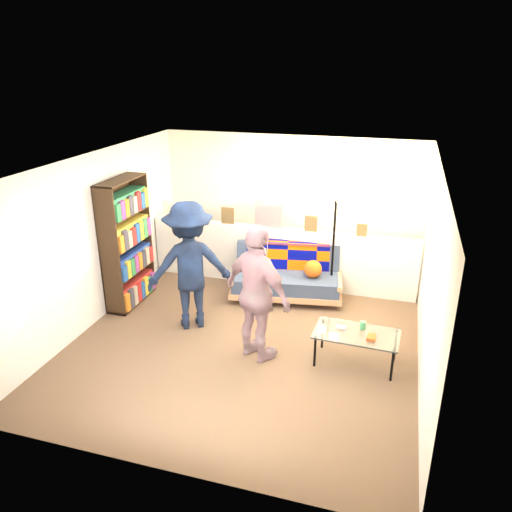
{
  "coord_description": "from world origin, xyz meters",
  "views": [
    {
      "loc": [
        1.81,
        -5.69,
        3.59
      ],
      "look_at": [
        0.0,
        0.4,
        1.05
      ],
      "focal_mm": 35.0,
      "sensor_mm": 36.0,
      "label": 1
    }
  ],
  "objects_px": {
    "futon_sofa": "(288,276)",
    "bookshelf": "(127,247)",
    "person_left": "(190,266)",
    "coffee_table": "(357,335)",
    "floor_lamp": "(335,227)",
    "person_right": "(258,294)"
  },
  "relations": [
    {
      "from": "coffee_table",
      "to": "person_right",
      "type": "height_order",
      "value": "person_right"
    },
    {
      "from": "futon_sofa",
      "to": "person_left",
      "type": "distance_m",
      "value": 1.78
    },
    {
      "from": "futon_sofa",
      "to": "floor_lamp",
      "type": "bearing_deg",
      "value": 12.52
    },
    {
      "from": "floor_lamp",
      "to": "person_right",
      "type": "relative_size",
      "value": 0.95
    },
    {
      "from": "bookshelf",
      "to": "coffee_table",
      "type": "height_order",
      "value": "bookshelf"
    },
    {
      "from": "coffee_table",
      "to": "floor_lamp",
      "type": "xyz_separation_m",
      "value": [
        -0.57,
        1.76,
        0.79
      ]
    },
    {
      "from": "floor_lamp",
      "to": "person_left",
      "type": "relative_size",
      "value": 0.92
    },
    {
      "from": "person_left",
      "to": "futon_sofa",
      "type": "bearing_deg",
      "value": -161.05
    },
    {
      "from": "floor_lamp",
      "to": "person_left",
      "type": "xyz_separation_m",
      "value": [
        -1.79,
        -1.43,
        -0.28
      ]
    },
    {
      "from": "futon_sofa",
      "to": "person_left",
      "type": "height_order",
      "value": "person_left"
    },
    {
      "from": "bookshelf",
      "to": "coffee_table",
      "type": "bearing_deg",
      "value": -11.66
    },
    {
      "from": "bookshelf",
      "to": "person_right",
      "type": "bearing_deg",
      "value": -21.84
    },
    {
      "from": "floor_lamp",
      "to": "futon_sofa",
      "type": "bearing_deg",
      "value": -167.48
    },
    {
      "from": "futon_sofa",
      "to": "floor_lamp",
      "type": "relative_size",
      "value": 1.1
    },
    {
      "from": "futon_sofa",
      "to": "person_right",
      "type": "height_order",
      "value": "person_right"
    },
    {
      "from": "futon_sofa",
      "to": "bookshelf",
      "type": "distance_m",
      "value": 2.53
    },
    {
      "from": "floor_lamp",
      "to": "person_right",
      "type": "bearing_deg",
      "value": -108.39
    },
    {
      "from": "floor_lamp",
      "to": "person_left",
      "type": "distance_m",
      "value": 2.31
    },
    {
      "from": "bookshelf",
      "to": "floor_lamp",
      "type": "xyz_separation_m",
      "value": [
        3.0,
        1.03,
        0.28
      ]
    },
    {
      "from": "futon_sofa",
      "to": "person_right",
      "type": "relative_size",
      "value": 1.04
    },
    {
      "from": "person_right",
      "to": "futon_sofa",
      "type": "bearing_deg",
      "value": -59.34
    },
    {
      "from": "coffee_table",
      "to": "person_left",
      "type": "height_order",
      "value": "person_left"
    }
  ]
}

